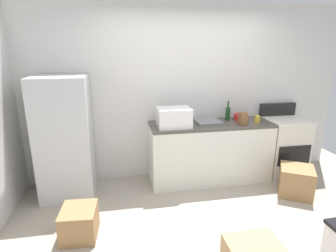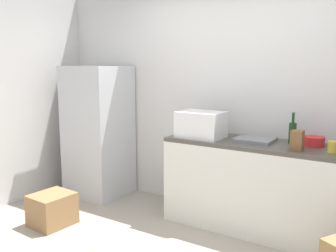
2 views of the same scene
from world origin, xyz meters
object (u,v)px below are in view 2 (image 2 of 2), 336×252
knife_block (297,141)px  cardboard_box_small (52,209)px  coffee_mug (333,147)px  microwave (201,125)px  refrigerator (99,131)px  mixing_bowl (314,141)px  wine_bottle (292,132)px

knife_block → cardboard_box_small: knife_block is taller
coffee_mug → microwave: bearing=-179.8°
refrigerator → coffee_mug: bearing=-0.6°
coffee_mug → cardboard_box_small: (-2.50, -0.95, -0.78)m
mixing_bowl → cardboard_box_small: mixing_bowl is taller
knife_block → mixing_bowl: size_ratio=0.95×
refrigerator → mixing_bowl: size_ratio=8.59×
refrigerator → knife_block: refrigerator is taller
wine_bottle → cardboard_box_small: bearing=-151.4°
wine_bottle → cardboard_box_small: wine_bottle is taller
coffee_mug → refrigerator: bearing=179.4°
coffee_mug → cardboard_box_small: bearing=-159.1°
microwave → wine_bottle: bearing=12.9°
mixing_bowl → cardboard_box_small: (-2.31, -1.14, -0.78)m
cardboard_box_small → coffee_mug: bearing=20.9°
microwave → wine_bottle: size_ratio=1.53×
cardboard_box_small → refrigerator: bearing=104.0°
microwave → coffee_mug: microwave is taller
refrigerator → cardboard_box_small: bearing=-76.0°
knife_block → cardboard_box_small: size_ratio=0.45×
wine_bottle → mixing_bowl: (0.20, -0.01, -0.06)m
microwave → cardboard_box_small: microwave is taller
microwave → wine_bottle: 0.90m
mixing_bowl → wine_bottle: bearing=177.1°
coffee_mug → mixing_bowl: size_ratio=0.53×
wine_bottle → coffee_mug: (0.39, -0.20, -0.06)m
mixing_bowl → cardboard_box_small: bearing=-153.8°
microwave → mixing_bowl: microwave is taller
wine_bottle → refrigerator: bearing=-176.0°
refrigerator → microwave: (1.47, -0.04, 0.22)m
mixing_bowl → knife_block: bearing=-107.4°
wine_bottle → mixing_bowl: bearing=-2.9°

